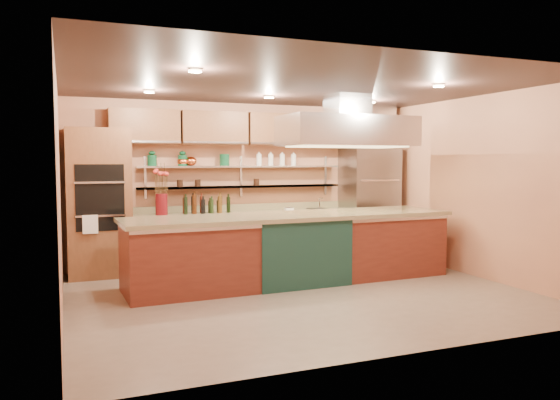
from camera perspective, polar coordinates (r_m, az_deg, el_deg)
name	(u,v)px	position (r m, az deg, el deg)	size (l,w,h in m)	color
floor	(300,294)	(7.53, 2.12, -9.81)	(6.00, 5.00, 0.02)	gray
ceiling	(301,85)	(7.37, 2.18, 11.90)	(6.00, 5.00, 0.02)	black
wall_back	(243,183)	(9.65, -3.86, 1.73)	(6.00, 0.04, 2.80)	tan
wall_front	(411,205)	(5.14, 13.49, -0.51)	(6.00, 0.04, 2.80)	tan
wall_left	(59,196)	(6.69, -22.06, 0.37)	(0.04, 5.00, 2.80)	tan
wall_right	(478,187)	(8.96, 19.99, 1.30)	(0.04, 5.00, 2.80)	tan
oven_stack	(99,203)	(8.90, -18.39, -0.29)	(0.95, 0.64, 2.30)	brown
refrigerator	(369,201)	(10.32, 9.29, -0.10)	(0.95, 0.72, 2.10)	gray
back_counter	(246,238)	(9.44, -3.57, -4.02)	(3.84, 0.64, 0.93)	tan
wall_shelf_lower	(243,187)	(9.52, -3.91, 1.40)	(3.60, 0.26, 0.03)	silver
wall_shelf_upper	(243,167)	(9.51, -3.92, 3.50)	(3.60, 0.26, 0.03)	silver
upper_cabinets	(246,129)	(9.49, -3.56, 7.43)	(4.60, 0.36, 0.55)	brown
range_hood	(347,131)	(8.42, 7.02, 7.14)	(2.00, 1.00, 0.45)	silver
ceiling_downlights	(295,89)	(7.55, 1.55, 11.48)	(4.00, 2.80, 0.02)	#FFE5A5
island	(292,248)	(8.12, 1.31, -5.05)	(4.86, 1.06, 1.01)	maroon
flower_vase	(161,204)	(8.98, -12.28, -0.44)	(0.19, 0.19, 0.34)	#610E14
oil_bottle_cluster	(207,205)	(9.13, -7.67, -0.54)	(0.84, 0.24, 0.27)	black
kitchen_scale	(289,208)	(9.61, 0.95, -0.84)	(0.14, 0.11, 0.08)	white
bar_faucet	(319,203)	(9.95, 4.13, -0.33)	(0.03, 0.03, 0.20)	white
copper_kettle	(191,161)	(9.27, -9.30, 4.02)	(0.20, 0.20, 0.16)	#D66231
green_canister	(225,160)	(9.41, -5.82, 4.19)	(0.17, 0.17, 0.20)	#0F4727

